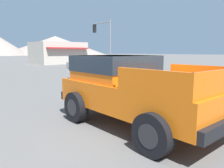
# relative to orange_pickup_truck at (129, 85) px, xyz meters

# --- Properties ---
(ground_plane) EXTENTS (320.00, 320.00, 0.00)m
(ground_plane) POSITION_rel_orange_pickup_truck_xyz_m (-0.02, 0.00, -1.08)
(ground_plane) COLOR #5B5956
(orange_pickup_truck) EXTENTS (2.49, 4.78, 1.89)m
(orange_pickup_truck) POSITION_rel_orange_pickup_truck_xyz_m (0.00, 0.00, 0.00)
(orange_pickup_truck) COLOR orange
(orange_pickup_truck) RESTS_ON ground_plane
(parked_car_silver) EXTENTS (4.66, 2.96, 1.19)m
(parked_car_silver) POSITION_rel_orange_pickup_truck_xyz_m (11.40, 18.40, -0.46)
(parked_car_silver) COLOR #B7BABF
(parked_car_silver) RESTS_ON ground_plane
(traffic_light_main) EXTENTS (0.38, 3.12, 5.36)m
(traffic_light_main) POSITION_rel_orange_pickup_truck_xyz_m (11.32, 14.75, 2.65)
(traffic_light_main) COLOR slate
(traffic_light_main) RESTS_ON ground_plane
(storefront_building) EXTENTS (8.11, 6.83, 3.58)m
(storefront_building) POSITION_rel_orange_pickup_truck_xyz_m (14.06, 29.99, 0.72)
(storefront_building) COLOR #BCB2A3
(storefront_building) RESTS_ON ground_plane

